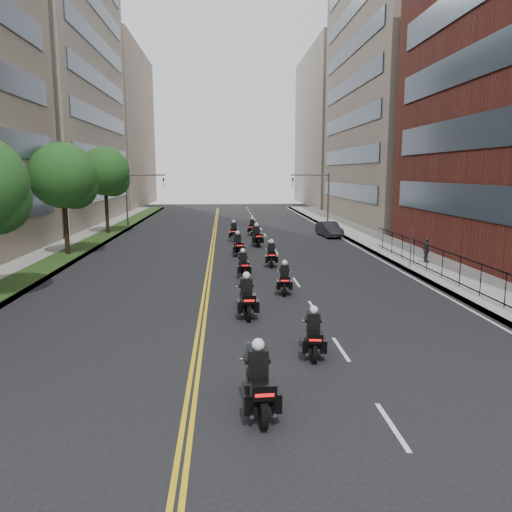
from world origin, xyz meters
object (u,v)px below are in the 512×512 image
(motorcycle_5, at_px, (271,255))
(parked_sedan, at_px, (329,229))
(motorcycle_2, at_px, (247,299))
(motorcycle_9, at_px, (252,228))
(pedestrian_c, at_px, (427,250))
(motorcycle_6, at_px, (238,246))
(motorcycle_8, at_px, (234,232))
(motorcycle_4, at_px, (243,265))
(motorcycle_1, at_px, (314,336))
(motorcycle_0, at_px, (259,384))
(motorcycle_3, at_px, (285,280))
(motorcycle_7, at_px, (257,237))

(motorcycle_5, xyz_separation_m, parked_sedan, (6.48, 13.60, 0.02))
(motorcycle_2, xyz_separation_m, motorcycle_9, (1.71, 26.01, -0.05))
(pedestrian_c, bearing_deg, motorcycle_9, 32.58)
(motorcycle_6, xyz_separation_m, motorcycle_8, (-0.11, 7.91, 0.00))
(motorcycle_8, bearing_deg, motorcycle_4, -87.46)
(motorcycle_4, xyz_separation_m, motorcycle_9, (1.54, 18.36, 0.04))
(motorcycle_2, bearing_deg, motorcycle_9, 83.56)
(motorcycle_1, bearing_deg, motorcycle_0, -111.31)
(motorcycle_2, xyz_separation_m, pedestrian_c, (11.63, 10.38, 0.22))
(motorcycle_3, bearing_deg, motorcycle_9, 97.11)
(motorcycle_5, height_order, pedestrian_c, pedestrian_c)
(motorcycle_9, distance_m, pedestrian_c, 18.52)
(motorcycle_4, relative_size, motorcycle_6, 0.91)
(motorcycle_6, height_order, pedestrian_c, motorcycle_6)
(pedestrian_c, bearing_deg, motorcycle_4, 103.54)
(motorcycle_8, bearing_deg, motorcycle_0, -88.34)
(motorcycle_8, relative_size, pedestrian_c, 1.53)
(motorcycle_2, height_order, motorcycle_4, motorcycle_2)
(motorcycle_3, height_order, motorcycle_7, motorcycle_7)
(motorcycle_4, xyz_separation_m, motorcycle_7, (1.50, 11.34, 0.09))
(motorcycle_4, distance_m, motorcycle_7, 11.44)
(motorcycle_9, bearing_deg, motorcycle_5, -83.65)
(parked_sedan, bearing_deg, motorcycle_2, -116.00)
(motorcycle_6, xyz_separation_m, motorcycle_7, (1.59, 4.45, 0.03))
(motorcycle_1, height_order, motorcycle_8, motorcycle_8)
(motorcycle_3, height_order, motorcycle_4, motorcycle_3)
(motorcycle_0, relative_size, motorcycle_6, 1.05)
(motorcycle_4, bearing_deg, parked_sedan, 58.71)
(motorcycle_0, relative_size, motorcycle_9, 1.09)
(motorcycle_2, bearing_deg, motorcycle_5, 76.63)
(motorcycle_7, height_order, pedestrian_c, motorcycle_7)
(motorcycle_0, relative_size, motorcycle_2, 1.02)
(motorcycle_0, distance_m, motorcycle_6, 22.69)
(motorcycle_5, xyz_separation_m, motorcycle_6, (-1.95, 3.84, 0.03))
(motorcycle_5, relative_size, motorcycle_7, 0.91)
(motorcycle_6, height_order, motorcycle_7, motorcycle_7)
(parked_sedan, bearing_deg, motorcycle_9, 159.20)
(motorcycle_4, distance_m, parked_sedan, 18.62)
(motorcycle_3, bearing_deg, motorcycle_4, 121.37)
(motorcycle_1, height_order, motorcycle_4, motorcycle_1)
(motorcycle_2, distance_m, motorcycle_3, 4.24)
(motorcycle_1, bearing_deg, motorcycle_4, 105.04)
(motorcycle_7, bearing_deg, motorcycle_3, -94.52)
(motorcycle_7, bearing_deg, motorcycle_6, -115.40)
(motorcycle_5, bearing_deg, motorcycle_4, -117.49)
(motorcycle_9, bearing_deg, motorcycle_0, -87.84)
(motorcycle_7, height_order, parked_sedan, motorcycle_7)
(motorcycle_0, bearing_deg, motorcycle_8, 86.64)
(motorcycle_1, relative_size, motorcycle_4, 1.00)
(motorcycle_5, relative_size, motorcycle_8, 0.94)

